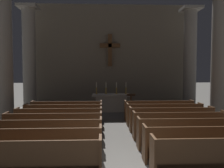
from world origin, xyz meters
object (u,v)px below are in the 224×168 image
(pew_right_row_2, at_px, (205,143))
(candlestick_outer_left, at_px, (96,90))
(pew_right_row_5, at_px, (171,119))
(column_left_third, at_px, (29,60))
(candlestick_inner_right, at_px, (116,90))
(pew_right_row_6, at_px, (164,114))
(pew_left_row_4, at_px, (54,126))
(pew_left_row_6, at_px, (64,115))
(column_right_third, at_px, (190,60))
(pew_left_row_3, at_px, (47,134))
(pew_left_row_7, at_px, (67,111))
(column_left_second, at_px, (3,56))
(candlestick_inner_left, at_px, (106,90))
(candlestick_outer_right, at_px, (126,90))
(pew_left_row_5, at_px, (59,120))
(altar, at_px, (111,102))
(column_right_second, at_px, (220,57))
(pew_left_row_2, at_px, (37,145))
(pew_right_row_7, at_px, (159,110))
(pew_right_row_4, at_px, (180,125))
(lectern, at_px, (131,105))
(pew_left_row_1, at_px, (24,160))
(pew_right_row_3, at_px, (191,133))

(pew_right_row_2, height_order, candlestick_outer_left, candlestick_outer_left)
(pew_right_row_5, relative_size, column_left_third, 0.53)
(candlestick_inner_right, bearing_deg, pew_right_row_6, -61.71)
(pew_left_row_4, bearing_deg, pew_left_row_6, 90.00)
(pew_left_row_6, bearing_deg, column_right_third, 29.96)
(pew_left_row_3, distance_m, pew_left_row_7, 3.98)
(column_left_second, distance_m, candlestick_inner_left, 5.68)
(column_right_third, distance_m, candlestick_outer_right, 4.33)
(candlestick_inner_left, bearing_deg, pew_left_row_5, -112.68)
(altar, bearing_deg, pew_left_row_7, -131.26)
(pew_left_row_3, xyz_separation_m, candlestick_inner_right, (2.46, 6.44, 0.75))
(column_right_second, bearing_deg, candlestick_inner_left, 149.12)
(column_left_second, height_order, candlestick_outer_left, column_left_second)
(pew_left_row_2, xyz_separation_m, pew_left_row_5, (0.00, 2.98, 0.00))
(pew_left_row_4, distance_m, pew_right_row_7, 5.25)
(pew_left_row_5, bearing_deg, altar, 64.11)
(pew_left_row_4, relative_size, column_right_third, 0.53)
(pew_right_row_7, height_order, column_left_third, column_left_third)
(pew_right_row_4, relative_size, lectern, 2.82)
(candlestick_inner_left, bearing_deg, pew_left_row_1, -102.44)
(pew_right_row_6, distance_m, candlestick_inner_right, 4.00)
(pew_left_row_2, distance_m, candlestick_outer_right, 8.06)
(altar, bearing_deg, column_right_second, -32.44)
(pew_left_row_6, xyz_separation_m, pew_right_row_6, (4.32, 0.00, 0.00))
(pew_left_row_3, xyz_separation_m, pew_right_row_5, (4.32, 1.99, 0.00))
(pew_right_row_3, height_order, candlestick_inner_right, candlestick_inner_right)
(pew_left_row_2, height_order, pew_right_row_7, same)
(candlestick_outer_right, bearing_deg, pew_left_row_2, -112.04)
(pew_left_row_1, xyz_separation_m, pew_right_row_5, (4.32, 3.98, 0.00))
(column_left_second, bearing_deg, pew_right_row_6, -3.50)
(column_right_third, bearing_deg, pew_right_row_5, -117.63)
(pew_left_row_2, relative_size, pew_right_row_3, 1.00)
(pew_left_row_1, relative_size, lectern, 2.82)
(candlestick_inner_right, distance_m, candlestick_outer_right, 0.55)
(pew_left_row_6, bearing_deg, pew_left_row_2, -90.00)
(pew_left_row_2, bearing_deg, pew_left_row_3, 90.00)
(pew_left_row_4, xyz_separation_m, pew_right_row_2, (4.32, -1.99, 0.00))
(pew_right_row_6, height_order, column_left_third, column_left_third)
(column_right_second, relative_size, candlestick_inner_left, 9.02)
(column_right_second, distance_m, column_left_third, 10.19)
(pew_left_row_2, relative_size, pew_right_row_2, 1.00)
(pew_left_row_1, relative_size, candlestick_inner_left, 4.79)
(pew_left_row_2, bearing_deg, column_right_third, 49.00)
(pew_left_row_6, relative_size, column_right_second, 0.53)
(pew_right_row_5, bearing_deg, altar, 115.89)
(pew_left_row_7, xyz_separation_m, candlestick_outer_left, (1.31, 2.46, 0.75))
(pew_left_row_1, distance_m, candlestick_outer_right, 8.98)
(pew_left_row_2, distance_m, lectern, 6.99)
(pew_right_row_3, bearing_deg, candlestick_outer_right, 101.50)
(column_right_second, height_order, column_right_third, same)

